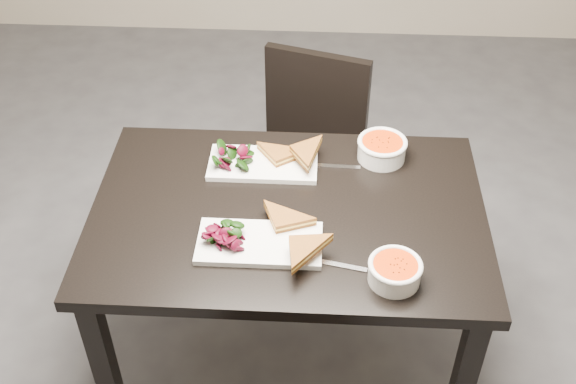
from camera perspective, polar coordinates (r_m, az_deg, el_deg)
The scene contains 13 objects.
ground at distance 2.74m, azimuth -2.01°, elevation -12.26°, with size 5.00×5.00×0.00m, color #47474C.
table at distance 2.21m, azimuth -0.00°, elevation -3.32°, with size 1.20×0.80×0.75m.
chair_far at distance 2.83m, azimuth 1.53°, elevation 3.60°, with size 0.52×0.52×0.85m.
plate_near at distance 2.03m, azimuth -2.31°, elevation -4.16°, with size 0.36×0.18×0.02m, color white.
sandwich_near at distance 2.01m, azimuth -0.45°, elevation -3.16°, with size 0.18×0.13×0.06m, color #9E5921, non-canonical shape.
salad_near at distance 2.01m, azimuth -5.18°, elevation -3.36°, with size 0.11×0.10×0.05m, color black, non-canonical shape.
soup_bowl_near at distance 1.93m, azimuth 8.62°, elevation -6.29°, with size 0.15×0.15×0.07m.
cutlery_near at distance 1.98m, azimuth 3.85°, elevation -5.85°, with size 0.18×0.02×0.00m, color silver.
plate_far at distance 2.30m, azimuth -2.03°, elevation 2.27°, with size 0.35×0.18×0.02m, color white.
sandwich_far at distance 2.26m, azimuth -0.44°, elevation 2.73°, with size 0.18×0.13×0.06m, color #9E5921, non-canonical shape.
salad_far at distance 2.29m, azimuth -4.55°, elevation 3.00°, with size 0.11×0.10×0.05m, color black, non-canonical shape.
soup_bowl_far at distance 2.34m, azimuth 7.59°, elevation 3.54°, with size 0.16×0.16×0.07m.
cutlery_far at distance 2.31m, azimuth 3.63°, elevation 2.10°, with size 0.18×0.02×0.00m, color silver.
Camera 1 is at (0.18, -1.65, 2.19)m, focal length 44.03 mm.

